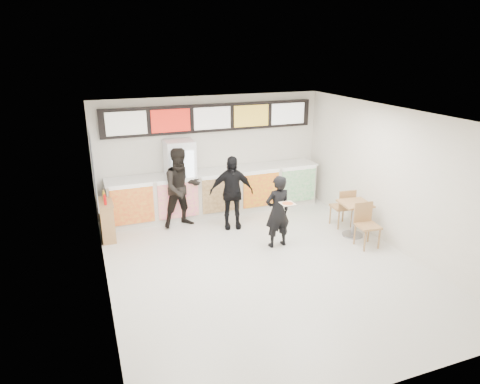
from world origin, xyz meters
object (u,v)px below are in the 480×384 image
drinks_fridge (181,180)px  service_counter (217,192)px  customer_mid (231,192)px  condiment_ledge (107,220)px  customer_left (182,188)px  customer_main (278,212)px  cafe_table (354,213)px

drinks_fridge → service_counter: bearing=-1.0°
customer_mid → condiment_ledge: (-2.86, 0.39, -0.43)m
drinks_fridge → condiment_ledge: drinks_fridge is taller
customer_left → service_counter: bearing=20.2°
customer_main → condiment_ledge: 3.86m
drinks_fridge → condiment_ledge: 2.07m
service_counter → customer_left: customer_left is taller
service_counter → customer_main: 2.45m
customer_mid → cafe_table: customer_mid is taller
service_counter → drinks_fridge: size_ratio=2.78×
customer_mid → cafe_table: size_ratio=1.05×
service_counter → condiment_ledge: bearing=-167.0°
drinks_fridge → customer_mid: size_ratio=1.13×
condiment_ledge → drinks_fridge: bearing=19.5°
service_counter → cafe_table: bearing=-45.0°
drinks_fridge → customer_left: bearing=-101.7°
drinks_fridge → customer_left: size_ratio=1.03×
service_counter → customer_mid: 1.09m
service_counter → cafe_table: service_counter is taller
drinks_fridge → cafe_table: (3.43, -2.52, -0.44)m
service_counter → condiment_ledge: size_ratio=5.23×
customer_mid → service_counter: bearing=104.3°
customer_mid → customer_main: bearing=-53.7°
cafe_table → condiment_ledge: bearing=166.5°
cafe_table → customer_left: bearing=156.8°
customer_mid → cafe_table: 2.88m
service_counter → customer_mid: size_ratio=3.13×
drinks_fridge → customer_left: (-0.12, -0.56, -0.03)m
customer_mid → condiment_ledge: size_ratio=1.67×
service_counter → customer_mid: bearing=-88.0°
drinks_fridge → cafe_table: drinks_fridge is taller
drinks_fridge → customer_left: drinks_fridge is taller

